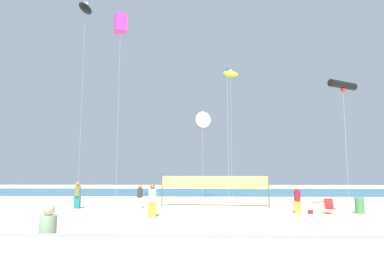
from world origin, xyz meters
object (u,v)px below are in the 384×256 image
Objects in this scene: beachgoer_olive_shirt at (78,194)px; beachgoer_white_shirt at (152,199)px; beachgoer_maroon_shirt at (297,199)px; kite_black_inflatable at (85,8)px; beachgoer_charcoal_shirt at (140,196)px; kite_blue_diamond at (227,74)px; kite_magenta_box at (121,23)px; kite_white_delta at (202,120)px; trash_barrel at (360,205)px; volleyball_net at (214,184)px; kite_black_tube at (343,85)px; beach_handbag at (310,212)px; mother_figure at (47,238)px; folding_beach_chair at (330,206)px; kite_yellow_inflatable at (230,74)px.

beachgoer_white_shirt is at bearing -59.50° from beachgoer_olive_shirt.
kite_black_inflatable is at bearing -37.95° from beachgoer_maroon_shirt.
kite_blue_diamond is (6.15, 0.69, 8.72)m from beachgoer_charcoal_shirt.
beachgoer_white_shirt is at bearing -65.08° from kite_magenta_box.
kite_black_inflatable is (-11.78, -0.45, 11.39)m from kite_white_delta.
beachgoer_maroon_shirt is 1.72× the size of trash_barrel.
trash_barrel is (17.95, -2.27, -0.50)m from beachgoer_olive_shirt.
kite_magenta_box is at bearing -42.10° from kite_black_inflatable.
beachgoer_olive_shirt is 13.52m from kite_blue_diamond.
kite_blue_diamond reaches higher than volleyball_net.
kite_magenta_box reaches higher than kite_black_tube.
volleyball_net is at bearing -83.41° from kite_white_delta.
kite_magenta_box is (-4.47, 9.62, 14.40)m from beachgoer_white_shirt.
volleyball_net is 0.94× the size of kite_white_delta.
kite_magenta_box reaches higher than beachgoer_white_shirt.
kite_black_tube is at bearing -17.21° from kite_magenta_box.
kite_white_delta is at bearing 27.85° from beachgoer_olive_shirt.
beachgoer_maroon_shirt is 0.89× the size of beachgoer_white_shirt.
trash_barrel is 16.81m from kite_white_delta.
beachgoer_maroon_shirt is at bearing -152.14° from kite_black_tube.
beachgoer_white_shirt is at bearing -160.19° from kite_black_tube.
kite_blue_diamond reaches higher than beach_handbag.
volleyball_net is (5.14, 1.42, 0.77)m from beachgoer_charcoal_shirt.
mother_figure is 0.17× the size of kite_blue_diamond.
folding_beach_chair is 18.40m from kite_yellow_inflatable.
volleyball_net is 0.40× the size of kite_black_inflatable.
folding_beach_chair is 1.93m from trash_barrel.
mother_figure is 1.04× the size of beachgoer_charcoal_shirt.
beachgoer_olive_shirt reaches higher than folding_beach_chair.
folding_beach_chair is (1.77, -0.37, -0.40)m from beachgoer_maroon_shirt.
kite_black_inflatable reaches higher than beachgoer_maroon_shirt.
kite_black_tube is 0.53× the size of kite_magenta_box.
kite_black_tube is (0.20, 2.04, 7.88)m from trash_barrel.
beachgoer_olive_shirt is at bearing -13.87° from beachgoer_maroon_shirt.
kite_blue_diamond is at bearing 125.01° from folding_beach_chair.
kite_black_tube is (3.20, 2.38, 8.24)m from beach_handbag.
kite_magenta_box is at bearing 53.43° from beachgoer_olive_shirt.
kite_blue_diamond is at bearing -23.36° from kite_magenta_box.
kite_white_delta reaches higher than beachgoer_charcoal_shirt.
trash_barrel is (13.73, -2.67, -0.39)m from beachgoer_charcoal_shirt.
beachgoer_maroon_shirt is 10.42m from beachgoer_charcoal_shirt.
beachgoer_olive_shirt reaches higher than beachgoer_white_shirt.
beachgoer_white_shirt is 0.22× the size of kite_white_delta.
beachgoer_maroon_shirt is at bearing -40.55° from kite_blue_diamond.
trash_barrel is 0.11× the size of kite_black_tube.
kite_blue_diamond reaches higher than beachgoer_olive_shirt.
beachgoer_olive_shirt is (-14.28, 2.27, 0.11)m from beachgoer_maroon_shirt.
kite_yellow_inflatable is at bearing -117.78° from beachgoer_white_shirt.
trash_barrel is at bearing 56.90° from mother_figure.
kite_magenta_box is (4.71, -4.26, -3.56)m from kite_black_inflatable.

